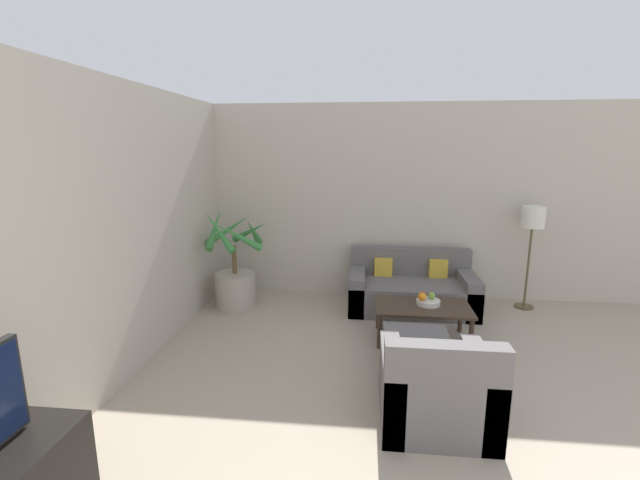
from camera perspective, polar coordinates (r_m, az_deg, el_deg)
The scene contains 12 objects.
wall_back at distance 6.24m, azimuth 19.47°, elevation 4.60°, with size 8.77×0.06×2.70m.
wall_left at distance 3.70m, azimuth -30.12°, elevation -1.20°, with size 0.06×7.81×2.70m.
potted_palm at distance 5.84m, azimuth -11.22°, elevation -4.76°, with size 0.89×0.90×1.34m.
sofa_loveseat at distance 5.84m, azimuth 12.05°, elevation -6.52°, with size 1.63×0.88×0.75m.
floor_lamp at distance 6.15m, azimuth 26.48°, elevation 1.93°, with size 0.29×0.29×1.37m.
coffee_table at distance 4.90m, azimuth 13.50°, elevation -9.04°, with size 1.03×0.61×0.40m.
fruit_bowl at distance 4.92m, azimuth 14.23°, elevation -8.05°, with size 0.26×0.26×0.06m.
apple_red at distance 4.95m, azimuth 13.50°, elevation -7.11°, with size 0.07×0.07×0.07m.
apple_green at distance 4.94m, azimuth 14.67°, elevation -7.18°, with size 0.08×0.08×0.08m.
orange_fruit at distance 4.87m, azimuth 13.48°, elevation -7.33°, with size 0.09×0.09×0.09m.
armchair at distance 3.62m, azimuth 15.19°, elevation -18.65°, with size 0.84×0.87×0.80m.
ottoman at distance 4.33m, azimuth 12.65°, elevation -14.34°, with size 0.61×0.52×0.37m.
Camera 1 is at (-1.44, 0.21, 2.10)m, focal length 24.00 mm.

